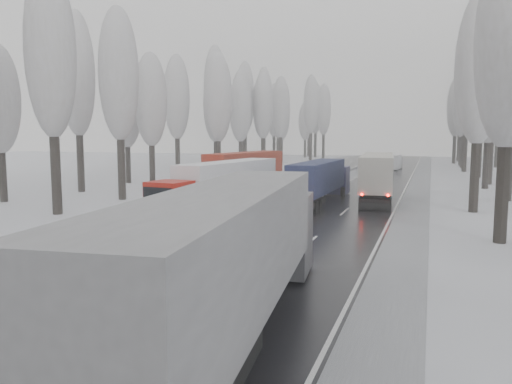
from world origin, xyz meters
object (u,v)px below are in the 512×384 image
Objects in this scene: box_truck_distant at (394,162)px; truck_red_red at (241,169)px; truck_cream_box at (377,173)px; truck_grey_tarp at (235,250)px; truck_blue_box at (321,179)px; truck_red_white at (222,183)px.

truck_red_red is at bearing -103.70° from box_truck_distant.
truck_grey_tarp is at bearing -95.74° from truck_cream_box.
box_truck_distant is 42.09m from truck_red_red.
truck_cream_box is at bearing 42.63° from truck_blue_box.
truck_blue_box is at bearing -21.82° from truck_red_red.
truck_red_white reaches higher than truck_blue_box.
truck_red_red is at bearing 111.96° from truck_red_white.
truck_red_red reaches higher than box_truck_distant.
truck_red_white is at bearing -96.13° from box_truck_distant.
truck_blue_box is at bearing 90.58° from truck_grey_tarp.
truck_cream_box is 13.87m from truck_red_red.
truck_red_white is at bearing -127.44° from truck_blue_box.
truck_red_red is at bearing 151.49° from truck_blue_box.
truck_blue_box is 0.89× the size of truck_red_red.
truck_cream_box is at bearing 82.21° from truck_grey_tarp.
truck_cream_box reaches higher than box_truck_distant.
truck_red_white reaches higher than box_truck_distant.
truck_grey_tarp reaches higher than truck_cream_box.
truck_cream_box is (4.34, 3.82, 0.29)m from truck_blue_box.
truck_cream_box is at bearing -84.67° from box_truck_distant.
truck_cream_box is 2.39× the size of box_truck_distant.
truck_red_red reaches higher than truck_blue_box.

